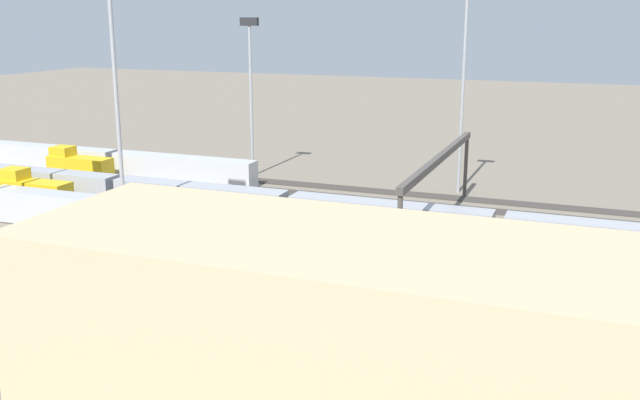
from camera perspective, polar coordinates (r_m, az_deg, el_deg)
The scene contains 18 objects.
ground_plane at distance 89.32m, azimuth 0.24°, elevation -1.32°, with size 400.00×400.00×0.00m, color #756B5B.
track_bed_0 at distance 102.99m, azimuth 3.24°, elevation 0.82°, with size 140.00×2.80×0.12m, color #3D3833.
track_bed_1 at distance 98.39m, azimuth 2.33°, elevation 0.18°, with size 140.00×2.80×0.12m, color #3D3833.
track_bed_2 at distance 93.82m, azimuth 1.34°, elevation -0.52°, with size 140.00×2.80×0.12m, color #3D3833.
track_bed_3 at distance 89.30m, azimuth 0.24°, elevation -1.28°, with size 140.00×2.80×0.12m, color #4C443D.
track_bed_4 at distance 84.84m, azimuth -0.98°, elevation -2.13°, with size 140.00×2.80×0.12m, color #4C443D.
track_bed_5 at distance 80.44m, azimuth -2.33°, elevation -3.07°, with size 140.00×2.80×0.12m, color #3D3833.
track_bed_6 at distance 76.11m, azimuth -3.84°, elevation -4.12°, with size 140.00×2.80×0.12m, color #4C443D.
train_on_track_1 at distance 115.69m, azimuth -15.77°, elevation 2.79°, with size 47.20×3.00×3.80m.
train_on_track_6 at distance 75.98m, azimuth -4.63°, elevation -2.62°, with size 119.80×3.00×3.80m.
train_on_track_4 at distance 81.83m, azimuth 3.94°, elevation -1.35°, with size 114.80×3.06×4.40m.
train_on_track_5 at distance 99.31m, azimuth -21.62°, elevation 0.54°, with size 10.00×3.00×5.00m.
train_on_track_2 at distance 113.55m, azimuth -18.41°, elevation 2.46°, with size 10.00×3.00×5.00m.
light_mast_0 at distance 100.77m, azimuth 11.25°, elevation 10.50°, with size 2.80×0.70×28.11m.
light_mast_1 at distance 79.04m, azimuth -15.87°, elevation 10.21°, with size 2.80×0.70×30.57m.
light_mast_2 at distance 110.39m, azimuth -5.48°, elevation 9.77°, with size 2.80×0.70×23.74m.
signal_gantry at distance 83.60m, azimuth 9.40°, elevation 2.79°, with size 0.70×35.00×8.80m.
maintenance_shed at distance 44.37m, azimuth 3.00°, elevation -10.15°, with size 42.21×14.79×11.51m, color tan.
Camera 1 is at (-30.90, 80.25, 24.15)m, focal length 40.75 mm.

